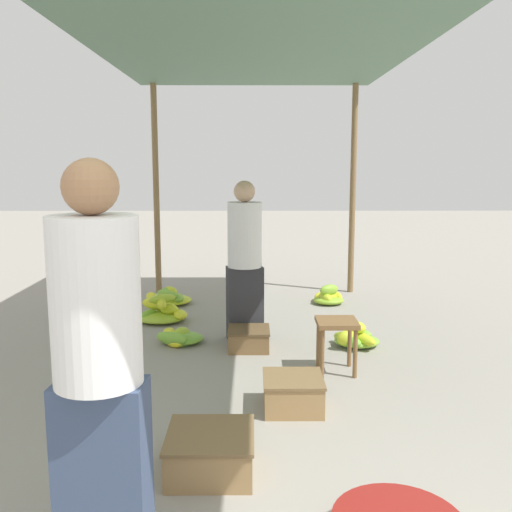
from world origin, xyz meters
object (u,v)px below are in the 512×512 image
banana_pile_right_0 (328,297)px  crate_near (293,393)px  banana_pile_left_0 (178,338)px  banana_pile_left_1 (162,312)px  crate_mid (211,452)px  stool (337,331)px  banana_pile_right_1 (354,338)px  crate_far (249,339)px  shopper_walking_mid (245,258)px  banana_pile_left_2 (167,298)px  vendor_foreground (98,361)px

banana_pile_right_0 → crate_near: 3.22m
banana_pile_left_0 → banana_pile_left_1: bearing=108.6°
banana_pile_right_0 → crate_mid: banana_pile_right_0 is taller
banana_pile_left_0 → banana_pile_right_0: size_ratio=1.04×
stool → banana_pile_right_1: 0.78m
banana_pile_left_0 → crate_far: 0.72m
stool → banana_pile_left_0: (-1.44, 0.77, -0.30)m
stool → shopper_walking_mid: (-0.79, 0.94, 0.46)m
banana_pile_left_1 → banana_pile_left_2: banana_pile_left_1 is taller
vendor_foreground → banana_pile_left_2: 4.80m
vendor_foreground → crate_mid: (0.42, 0.72, -0.80)m
vendor_foreground → stool: bearing=59.4°
banana_pile_left_1 → banana_pile_right_0: 2.13m
banana_pile_left_0 → banana_pile_right_1: 1.72m
banana_pile_left_1 → vendor_foreground: bearing=-84.7°
banana_pile_right_0 → shopper_walking_mid: 1.94m
vendor_foreground → shopper_walking_mid: bearing=79.9°
banana_pile_left_0 → shopper_walking_mid: size_ratio=0.31×
crate_mid → crate_near: bearing=58.0°
stool → shopper_walking_mid: size_ratio=0.29×
banana_pile_left_2 → crate_near: size_ratio=1.48×
vendor_foreground → banana_pile_left_2: (-0.42, 4.71, -0.84)m
vendor_foreground → banana_pile_left_0: size_ratio=3.58×
crate_near → shopper_walking_mid: size_ratio=0.27×
banana_pile_left_1 → crate_far: size_ratio=1.54×
crate_far → banana_pile_left_1: bearing=134.8°
banana_pile_right_1 → crate_near: size_ratio=1.08×
banana_pile_left_1 → crate_far: bearing=-45.2°
crate_mid → shopper_walking_mid: size_ratio=0.31×
vendor_foreground → banana_pile_right_1: size_ratio=3.82×
banana_pile_left_0 → banana_pile_left_2: banana_pile_left_2 is taller
vendor_foreground → banana_pile_right_1: (1.64, 2.98, -0.84)m
banana_pile_right_0 → crate_far: bearing=-119.1°
banana_pile_left_2 → crate_far: size_ratio=1.61×
crate_mid → shopper_walking_mid: (0.16, 2.53, 0.71)m
vendor_foreground → crate_mid: size_ratio=3.55×
banana_pile_left_0 → vendor_foreground: bearing=-88.5°
banana_pile_right_0 → crate_mid: 4.17m
banana_pile_right_1 → crate_near: banana_pile_right_1 is taller
vendor_foreground → crate_near: (0.95, 1.57, -0.80)m
banana_pile_right_1 → crate_far: banana_pile_right_1 is taller
shopper_walking_mid → banana_pile_left_1: bearing=144.9°
crate_near → crate_far: crate_near is taller
shopper_walking_mid → crate_far: bearing=-82.9°
crate_far → shopper_walking_mid: (-0.04, 0.33, 0.73)m
stool → banana_pile_left_1: (-1.73, 1.60, -0.25)m
vendor_foreground → stool: vendor_foreground is taller
banana_pile_left_0 → banana_pile_left_1: banana_pile_left_1 is taller
stool → banana_pile_right_1: (0.28, 0.67, -0.28)m
banana_pile_left_2 → crate_far: 2.07m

